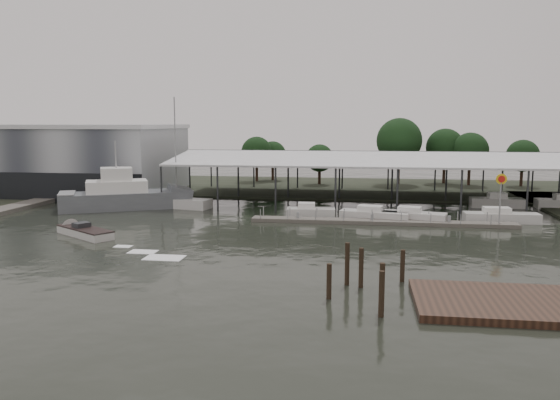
# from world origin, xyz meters

# --- Properties ---
(ground) EXTENTS (200.00, 200.00, 0.00)m
(ground) POSITION_xyz_m (0.00, 0.00, 0.00)
(ground) COLOR black
(ground) RESTS_ON ground
(land_strip_far) EXTENTS (140.00, 30.00, 0.30)m
(land_strip_far) POSITION_xyz_m (0.00, 42.00, 0.10)
(land_strip_far) COLOR #353C2D
(land_strip_far) RESTS_ON ground
(land_strip_west) EXTENTS (20.00, 40.00, 0.30)m
(land_strip_west) POSITION_xyz_m (-40.00, 30.00, 0.10)
(land_strip_west) COLOR #353C2D
(land_strip_west) RESTS_ON ground
(storage_warehouse) EXTENTS (24.50, 20.50, 10.50)m
(storage_warehouse) POSITION_xyz_m (-28.00, 29.94, 5.29)
(storage_warehouse) COLOR #A1A6AB
(storage_warehouse) RESTS_ON ground
(covered_boat_shed) EXTENTS (58.24, 24.00, 6.96)m
(covered_boat_shed) POSITION_xyz_m (17.00, 28.00, 6.13)
(covered_boat_shed) COLOR white
(covered_boat_shed) RESTS_ON ground
(trawler_dock) EXTENTS (3.00, 18.00, 0.50)m
(trawler_dock) POSITION_xyz_m (-30.00, 14.00, 0.25)
(trawler_dock) COLOR #5E5B53
(trawler_dock) RESTS_ON ground
(floating_dock) EXTENTS (28.00, 2.00, 1.40)m
(floating_dock) POSITION_xyz_m (15.00, 10.00, 0.20)
(floating_dock) COLOR #5E5B53
(floating_dock) RESTS_ON ground
(shell_fuel_sign) EXTENTS (1.10, 0.18, 5.55)m
(shell_fuel_sign) POSITION_xyz_m (27.00, 9.99, 3.93)
(shell_fuel_sign) COLOR gray
(shell_fuel_sign) RESTS_ON ground
(grey_trawler) EXTENTS (16.57, 11.46, 8.84)m
(grey_trawler) POSITION_xyz_m (-16.57, 16.13, 1.58)
(grey_trawler) COLOR slate
(grey_trawler) RESTS_ON ground
(white_sailboat) EXTENTS (10.25, 4.56, 14.13)m
(white_sailboat) POSITION_xyz_m (-11.11, 17.87, 0.66)
(white_sailboat) COLOR silver
(white_sailboat) RESTS_ON ground
(speedboat_underway) EXTENTS (16.66, 11.57, 2.00)m
(speedboat_underway) POSITION_xyz_m (-13.75, -0.35, 0.39)
(speedboat_underway) COLOR silver
(speedboat_underway) RESTS_ON ground
(moored_cruiser_0) EXTENTS (5.63, 2.62, 1.70)m
(moored_cruiser_0) POSITION_xyz_m (7.06, 13.12, 0.61)
(moored_cruiser_0) COLOR silver
(moored_cruiser_0) RESTS_ON ground
(moored_cruiser_1) EXTENTS (7.83, 3.77, 1.70)m
(moored_cruiser_1) POSITION_xyz_m (14.24, 11.93, 0.61)
(moored_cruiser_1) COLOR silver
(moored_cruiser_1) RESTS_ON ground
(moored_cruiser_2) EXTENTS (7.15, 3.83, 1.70)m
(moored_cruiser_2) POSITION_xyz_m (18.48, 11.86, 0.61)
(moored_cruiser_2) COLOR silver
(moored_cruiser_2) RESTS_ON ground
(moored_cruiser_3) EXTENTS (7.89, 2.41, 1.70)m
(moored_cruiser_3) POSITION_xyz_m (27.81, 12.80, 0.61)
(moored_cruiser_3) COLOR silver
(moored_cruiser_3) RESTS_ON ground
(mooring_pilings) EXTENTS (5.02, 7.45, 3.46)m
(mooring_pilings) POSITION_xyz_m (13.22, -15.15, 0.99)
(mooring_pilings) COLOR #302318
(mooring_pilings) RESTS_ON ground
(horizon_tree_line) EXTENTS (68.26, 10.31, 11.61)m
(horizon_tree_line) POSITION_xyz_m (25.60, 48.42, 6.23)
(horizon_tree_line) COLOR black
(horizon_tree_line) RESTS_ON ground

